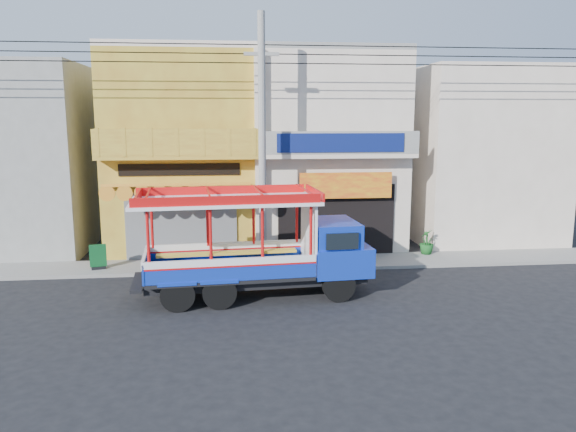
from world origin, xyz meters
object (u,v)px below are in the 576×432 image
Objects in this scene: green_sign at (98,259)px; potted_plant_a at (329,248)px; utility_pole at (266,130)px; songthaew_truck at (272,245)px; potted_plant_c at (427,242)px; potted_plant_b at (353,248)px.

potted_plant_a reaches higher than green_sign.
utility_pole is 4.46m from songthaew_truck.
potted_plant_c is at bearing 32.95° from songthaew_truck.
utility_pole is 7.94m from potted_plant_c.
utility_pole is 28.49× the size of potted_plant_c.
potted_plant_b is 3.18m from potted_plant_c.
potted_plant_b is at bearing 1.99° from green_sign.
potted_plant_a is at bearing 13.06° from utility_pole.
potted_plant_a is (8.41, 0.09, 0.17)m from green_sign.
utility_pole is 3.83× the size of songthaew_truck.
potted_plant_b is (0.95, 0.24, -0.09)m from potted_plant_a.
songthaew_truck is 6.92m from green_sign.
songthaew_truck is 6.69× the size of potted_plant_a.
green_sign is 12.51m from potted_plant_c.
utility_pole is 7.56m from green_sign.
potted_plant_a is at bearing 54.42° from songthaew_truck.
potted_plant_a is 1.11× the size of potted_plant_c.
songthaew_truck is 5.09m from potted_plant_b.
green_sign is 0.91× the size of potted_plant_c.
songthaew_truck reaches higher than potted_plant_a.
potted_plant_b is (3.32, 0.79, -4.46)m from utility_pole.
potted_plant_c is at bearing -131.11° from potted_plant_b.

